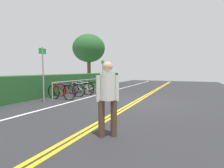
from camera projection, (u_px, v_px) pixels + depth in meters
name	position (u px, v px, depth m)	size (l,w,h in m)	color
ground_plane	(137.00, 102.00, 7.95)	(33.70, 10.89, 0.05)	#2B2B2D
centre_line_yellow_inner	(138.00, 101.00, 7.92)	(30.33, 0.10, 0.00)	gold
centre_line_yellow_outer	(135.00, 101.00, 7.98)	(30.33, 0.10, 0.00)	gold
bike_lane_stripe_white	(87.00, 97.00, 9.05)	(30.33, 0.12, 0.00)	white
bike_rack	(80.00, 84.00, 10.11)	(4.59, 0.05, 0.87)	#9EA0A5
bicycle_0	(61.00, 92.00, 8.45)	(0.46, 1.76, 0.79)	black
bicycle_1	(69.00, 90.00, 9.37)	(0.65, 1.74, 0.76)	black
bicycle_2	(81.00, 89.00, 10.14)	(0.46, 1.70, 0.76)	black
bicycle_3	(86.00, 87.00, 10.93)	(0.46, 1.83, 0.77)	black
bicycle_4	(97.00, 86.00, 11.75)	(0.49, 1.76, 0.72)	black
pedestrian	(108.00, 94.00, 3.64)	(0.32, 0.43, 1.61)	#4C3826
sign_post_near	(43.00, 70.00, 7.51)	(0.36, 0.06, 2.44)	gray
sign_post_far	(103.00, 72.00, 13.10)	(0.36, 0.06, 2.22)	gray
hedge_backdrop	(73.00, 82.00, 12.15)	(13.54, 1.37, 1.17)	#235626
tree_mid	(89.00, 49.00, 16.95)	(3.18, 3.18, 4.98)	brown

